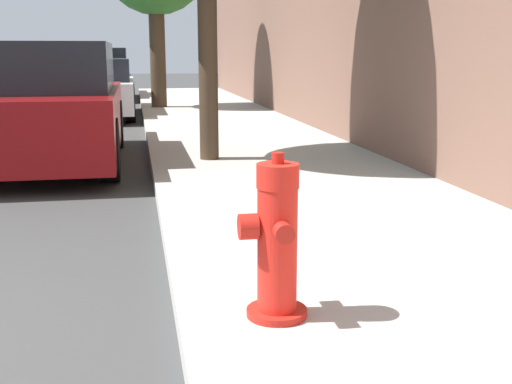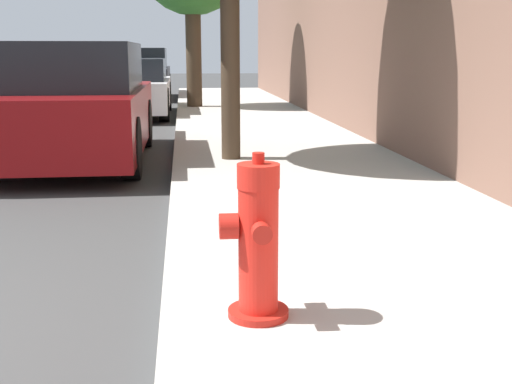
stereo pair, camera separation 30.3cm
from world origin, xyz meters
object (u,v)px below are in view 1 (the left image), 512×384
Objects in this scene: fire_hydrant at (276,243)px; parked_car_near at (47,107)px; parked_car_far at (98,75)px; parked_car_mid at (91,88)px.

fire_hydrant is 5.68m from parked_car_near.
parked_car_far reaches higher than fire_hydrant.
fire_hydrant is at bearing -72.74° from parked_car_near.
parked_car_far is (-0.11, 5.45, 0.11)m from parked_car_mid.
parked_car_near is 6.01m from parked_car_mid.
parked_car_mid is (-1.52, 11.43, 0.11)m from fire_hydrant.
parked_car_far is at bearing 89.76° from parked_car_near.
fire_hydrant is 16.97m from parked_car_far.
fire_hydrant is at bearing -84.46° from parked_car_far.
parked_car_far is at bearing 91.18° from parked_car_mid.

